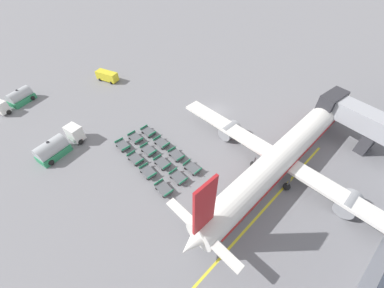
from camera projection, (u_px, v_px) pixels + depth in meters
name	position (u px, v px, depth m)	size (l,w,h in m)	color
ground_plane	(216.00, 111.00, 44.81)	(500.00, 500.00, 0.00)	gray
airplane	(285.00, 153.00, 33.29)	(36.67, 40.22, 12.00)	white
fuel_tanker_primary	(16.00, 99.00, 45.54)	(5.08, 7.62, 2.85)	white
fuel_tanker_secondary	(58.00, 146.00, 36.40)	(4.50, 7.85, 3.13)	white
service_van	(107.00, 76.00, 52.02)	(5.20, 3.50, 2.06)	yellow
baggage_dolly_row_near_col_a	(123.00, 145.00, 37.73)	(3.16, 1.68, 0.92)	#515459
baggage_dolly_row_near_col_b	(135.00, 159.00, 35.73)	(3.17, 1.70, 0.92)	#515459
baggage_dolly_row_near_col_c	(148.00, 172.00, 33.94)	(3.17, 1.72, 0.92)	#515459
baggage_dolly_row_near_col_d	(164.00, 189.00, 31.90)	(3.17, 1.71, 0.92)	#515459
baggage_dolly_row_mid_a_col_a	(136.00, 138.00, 38.96)	(3.16, 1.69, 0.92)	#515459
baggage_dolly_row_mid_a_col_b	(148.00, 150.00, 36.98)	(3.17, 1.71, 0.92)	#515459
baggage_dolly_row_mid_a_col_c	(162.00, 163.00, 35.13)	(3.15, 1.67, 0.92)	#515459
baggage_dolly_row_mid_a_col_d	(178.00, 177.00, 33.26)	(3.15, 1.66, 0.92)	#515459
baggage_dolly_row_mid_b_col_a	(148.00, 132.00, 40.03)	(3.19, 1.75, 0.92)	#515459
baggage_dolly_row_mid_b_col_b	(162.00, 143.00, 38.15)	(3.17, 1.71, 0.92)	#515459
baggage_dolly_row_mid_b_col_c	(176.00, 155.00, 36.27)	(3.18, 1.74, 0.92)	#515459
baggage_dolly_row_mid_b_col_d	(192.00, 168.00, 34.45)	(3.18, 1.74, 0.92)	#515459
stand_guidance_stripe	(261.00, 213.00, 29.87)	(1.30, 32.96, 0.01)	yellow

